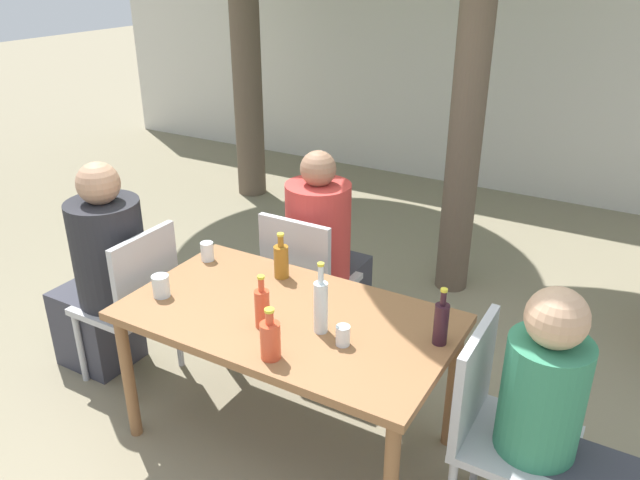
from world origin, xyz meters
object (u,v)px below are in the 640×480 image
wine_bottle_0 (441,322)px  drinking_glass_2 (343,335)px  amber_bottle_1 (281,260)px  soda_bottle_4 (270,339)px  patio_chair_0 (134,297)px  dining_table_front (288,328)px  drinking_glass_1 (161,286)px  patio_chair_1 (497,422)px  water_bottle_2 (321,305)px  person_seated_0 (103,279)px  person_seated_2 (325,256)px  person_seated_1 (561,445)px  patio_chair_2 (305,277)px  soda_bottle_3 (262,307)px  drinking_glass_0 (207,251)px

wine_bottle_0 → drinking_glass_2: 0.41m
amber_bottle_1 → soda_bottle_4: 0.69m
patio_chair_0 → amber_bottle_1: amber_bottle_1 is taller
dining_table_front → amber_bottle_1: (-0.22, 0.29, 0.17)m
drinking_glass_1 → patio_chair_1: bearing=5.9°
water_bottle_2 → drinking_glass_1: (-0.81, -0.12, -0.08)m
person_seated_0 → wine_bottle_0: bearing=93.7°
water_bottle_2 → drinking_glass_2: size_ratio=3.74×
amber_bottle_1 → drinking_glass_2: (0.55, -0.38, -0.05)m
person_seated_2 → amber_bottle_1: person_seated_2 is taller
person_seated_1 → drinking_glass_2: size_ratio=13.23×
soda_bottle_4 → drinking_glass_2: 0.31m
person_seated_2 → amber_bottle_1: bearing=98.1°
patio_chair_2 → amber_bottle_1: bearing=103.0°
person_seated_0 → wine_bottle_0: person_seated_0 is taller
person_seated_2 → wine_bottle_0: 1.28m
dining_table_front → drinking_glass_2: size_ratio=17.06×
person_seated_2 → wine_bottle_0: bearing=142.2°
drinking_glass_1 → person_seated_0: bearing=164.9°
person_seated_1 → patio_chair_0: bearing=90.0°
soda_bottle_3 → drinking_glass_1: soda_bottle_3 is taller
amber_bottle_1 → drinking_glass_2: bearing=-34.2°
soda_bottle_4 → amber_bottle_1: bearing=119.6°
soda_bottle_3 → drinking_glass_1: 0.57m
drinking_glass_0 → patio_chair_2: bearing=48.7°
wine_bottle_0 → drinking_glass_2: size_ratio=2.95×
patio_chair_2 → person_seated_1: size_ratio=0.79×
patio_chair_1 → amber_bottle_1: amber_bottle_1 is taller
water_bottle_2 → soda_bottle_4: 0.28m
patio_chair_2 → drinking_glass_2: patio_chair_2 is taller
water_bottle_2 → soda_bottle_3: bearing=-158.8°
wine_bottle_0 → drinking_glass_1: bearing=-167.5°
amber_bottle_1 → drinking_glass_1: bearing=-131.1°
patio_chair_2 → water_bottle_2: 0.93m
amber_bottle_1 → drinking_glass_0: amber_bottle_1 is taller
wine_bottle_0 → water_bottle_2: (-0.48, -0.17, 0.03)m
water_bottle_2 → person_seated_1: bearing=2.7°
patio_chair_1 → drinking_glass_0: size_ratio=9.05×
soda_bottle_4 → drinking_glass_2: soda_bottle_4 is taller
amber_bottle_1 → person_seated_1: bearing=-11.1°
patio_chair_1 → drinking_glass_2: bearing=97.9°
water_bottle_2 → patio_chair_2: bearing=125.7°
person_seated_2 → drinking_glass_0: (-0.36, -0.64, 0.22)m
water_bottle_2 → drinking_glass_1: 0.82m
person_seated_0 → water_bottle_2: (1.42, -0.05, 0.28)m
soda_bottle_3 → drinking_glass_0: 0.74m
person_seated_0 → drinking_glass_1: size_ratio=11.75×
wine_bottle_0 → drinking_glass_2: (-0.35, -0.21, -0.06)m
dining_table_front → person_seated_1: (1.23, -0.00, -0.13)m
water_bottle_2 → patio_chair_0: bearing=177.7°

